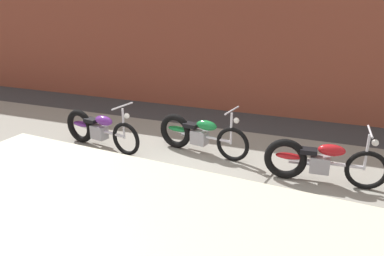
{
  "coord_description": "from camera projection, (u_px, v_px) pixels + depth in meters",
  "views": [
    {
      "loc": [
        2.45,
        -4.79,
        3.09
      ],
      "look_at": [
        0.1,
        1.34,
        0.75
      ],
      "focal_mm": 35.91,
      "sensor_mm": 36.0,
      "label": 1
    }
  ],
  "objects": [
    {
      "name": "motorcycle_red",
      "position": [
        315.0,
        161.0,
        6.47
      ],
      "size": [
        2.01,
        0.58,
        1.03
      ],
      "rotation": [
        0.0,
        0.0,
        0.06
      ],
      "color": "black",
      "rests_on": "ground"
    },
    {
      "name": "sidewalk_slab",
      "position": [
        195.0,
        156.0,
        7.61
      ],
      "size": [
        36.0,
        3.5,
        0.01
      ],
      "primitive_type": "cube",
      "color": "gray",
      "rests_on": "ground"
    },
    {
      "name": "motorcycle_purple",
      "position": [
        96.0,
        129.0,
        7.97
      ],
      "size": [
        1.99,
        0.7,
        1.03
      ],
      "rotation": [
        0.0,
        0.0,
        -0.2
      ],
      "color": "black",
      "rests_on": "ground"
    },
    {
      "name": "motorcycle_green",
      "position": [
        196.0,
        134.0,
        7.69
      ],
      "size": [
        1.99,
        0.67,
        1.03
      ],
      "rotation": [
        0.0,
        0.0,
        -0.17
      ],
      "color": "black",
      "rests_on": "ground"
    },
    {
      "name": "brick_building_wall",
      "position": [
        243.0,
        16.0,
        9.81
      ],
      "size": [
        36.0,
        0.5,
        4.98
      ],
      "primitive_type": "cube",
      "color": "brown",
      "rests_on": "ground"
    },
    {
      "name": "ground_plane",
      "position": [
        156.0,
        198.0,
        6.08
      ],
      "size": [
        80.0,
        80.0,
        0.0
      ],
      "primitive_type": "plane",
      "color": "#38383A"
    }
  ]
}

